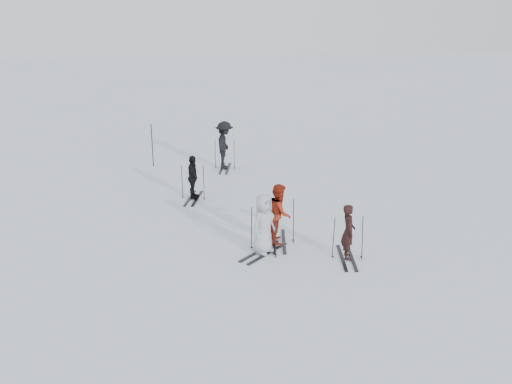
% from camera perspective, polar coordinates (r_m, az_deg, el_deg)
% --- Properties ---
extents(ground, '(120.00, 120.00, 0.00)m').
position_cam_1_polar(ground, '(17.42, 0.33, -4.16)').
color(ground, silver).
rests_on(ground, ground).
extents(skier_near_dark, '(0.42, 0.60, 1.54)m').
position_cam_1_polar(skier_near_dark, '(15.69, 9.21, -4.01)').
color(skier_near_dark, black).
rests_on(skier_near_dark, ground).
extents(skier_red, '(0.75, 0.92, 1.75)m').
position_cam_1_polar(skier_red, '(16.52, 2.34, -2.21)').
color(skier_red, maroon).
rests_on(skier_red, ground).
extents(skier_grey, '(0.96, 0.98, 1.70)m').
position_cam_1_polar(skier_grey, '(15.79, 0.75, -3.29)').
color(skier_grey, '#A9AFB3').
rests_on(skier_grey, ground).
extents(skier_uphill_left, '(0.56, 0.97, 1.56)m').
position_cam_1_polar(skier_uphill_left, '(20.29, -6.34, 1.40)').
color(skier_uphill_left, black).
rests_on(skier_uphill_left, ground).
extents(skier_uphill_far, '(0.92, 1.39, 2.00)m').
position_cam_1_polar(skier_uphill_far, '(23.87, -3.17, 4.65)').
color(skier_uphill_far, black).
rests_on(skier_uphill_far, ground).
extents(skis_near_dark, '(1.84, 1.10, 1.28)m').
position_cam_1_polar(skis_near_dark, '(15.74, 9.19, -4.45)').
color(skis_near_dark, black).
rests_on(skis_near_dark, ground).
extents(skis_red, '(1.96, 1.19, 1.36)m').
position_cam_1_polar(skis_red, '(16.59, 2.33, -2.84)').
color(skis_red, black).
rests_on(skis_red, ground).
extents(skis_grey, '(2.03, 1.99, 1.36)m').
position_cam_1_polar(skis_grey, '(15.86, 0.75, -3.87)').
color(skis_grey, black).
rests_on(skis_grey, ground).
extents(skis_uphill_left, '(1.90, 1.27, 1.28)m').
position_cam_1_polar(skis_uphill_left, '(20.34, -6.33, 1.02)').
color(skis_uphill_left, black).
rests_on(skis_uphill_left, ground).
extents(skis_uphill_far, '(1.89, 1.19, 1.29)m').
position_cam_1_polar(skis_uphill_far, '(23.96, -3.15, 3.83)').
color(skis_uphill_far, black).
rests_on(skis_uphill_far, ground).
extents(piste_marker, '(0.05, 0.05, 1.84)m').
position_cam_1_polar(piste_marker, '(24.64, -10.34, 4.63)').
color(piste_marker, black).
rests_on(piste_marker, ground).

